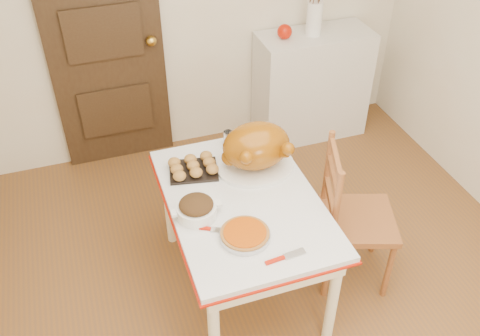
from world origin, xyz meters
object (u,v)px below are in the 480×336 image
object	(u,v)px
kitchen_table	(243,244)
pumpkin_pie	(245,234)
turkey_platter	(256,148)
sideboard	(311,85)
chair_oak	(359,217)

from	to	relation	value
kitchen_table	pumpkin_pie	distance (m)	0.49
turkey_platter	kitchen_table	bearing A→B (deg)	-145.07
kitchen_table	turkey_platter	world-z (taller)	turkey_platter
sideboard	turkey_platter	xyz separation A→B (m)	(-0.95, -1.22, 0.41)
kitchen_table	chair_oak	distance (m)	0.71
sideboard	turkey_platter	bearing A→B (deg)	-128.01
sideboard	chair_oak	bearing A→B (deg)	-105.02
pumpkin_pie	turkey_platter	bearing A→B (deg)	64.32
sideboard	pumpkin_pie	bearing A→B (deg)	-124.66
sideboard	kitchen_table	size ratio (longest dim) A/B	0.76
kitchen_table	sideboard	bearing A→B (deg)	52.51
chair_oak	pumpkin_pie	bearing A→B (deg)	120.59
sideboard	kitchen_table	world-z (taller)	sideboard
sideboard	turkey_platter	world-z (taller)	turkey_platter
sideboard	chair_oak	world-z (taller)	chair_oak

